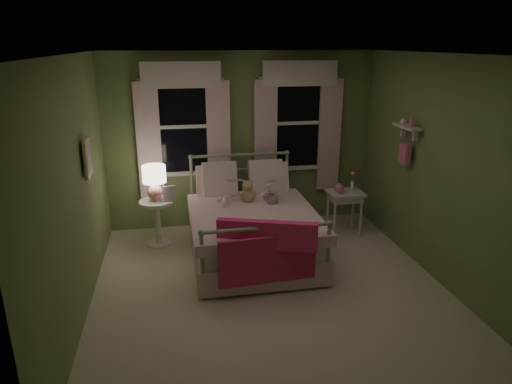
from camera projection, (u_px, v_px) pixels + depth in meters
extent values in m
plane|color=silver|center=(270.00, 289.00, 5.27)|extent=(4.20, 4.20, 0.00)
plane|color=white|center=(273.00, 54.00, 4.46)|extent=(4.20, 4.20, 0.00)
plane|color=#839257|center=(241.00, 141.00, 6.82)|extent=(4.00, 0.00, 4.00)
plane|color=#839257|center=(343.00, 276.00, 2.90)|extent=(4.00, 0.00, 4.00)
plane|color=#839257|center=(75.00, 192.00, 4.52)|extent=(0.00, 4.20, 4.20)
plane|color=#839257|center=(442.00, 172.00, 5.21)|extent=(0.00, 4.20, 4.20)
cube|color=white|center=(252.00, 227.00, 5.95)|extent=(1.44, 1.94, 0.26)
cube|color=white|center=(252.00, 243.00, 6.03)|extent=(1.54, 2.02, 0.30)
cube|color=white|center=(254.00, 218.00, 5.76)|extent=(1.58, 1.75, 0.14)
cylinder|color=#9EB793|center=(199.00, 239.00, 5.87)|extent=(0.04, 1.90, 0.04)
cylinder|color=#9EB793|center=(302.00, 231.00, 6.11)|extent=(0.04, 1.90, 0.04)
cylinder|color=#9EB793|center=(192.00, 195.00, 6.68)|extent=(0.04, 0.04, 1.15)
cylinder|color=#9EB793|center=(286.00, 190.00, 6.93)|extent=(0.04, 0.04, 1.15)
sphere|color=#9EB793|center=(191.00, 157.00, 6.50)|extent=(0.07, 0.07, 0.07)
sphere|color=#9EB793|center=(287.00, 153.00, 6.75)|extent=(0.07, 0.07, 0.07)
cylinder|color=#9EB793|center=(240.00, 155.00, 6.63)|extent=(1.42, 0.04, 0.04)
cylinder|color=#9EB793|center=(240.00, 169.00, 6.70)|extent=(1.38, 0.03, 0.03)
cylinder|color=#9EB793|center=(203.00, 267.00, 4.93)|extent=(0.04, 0.04, 0.80)
cylinder|color=#9EB793|center=(328.00, 256.00, 5.18)|extent=(0.04, 0.04, 0.80)
sphere|color=#9EB793|center=(201.00, 233.00, 4.80)|extent=(0.07, 0.07, 0.07)
sphere|color=#9EB793|center=(330.00, 224.00, 5.05)|extent=(0.07, 0.07, 0.07)
cylinder|color=#9EB793|center=(267.00, 228.00, 4.93)|extent=(1.42, 0.04, 0.04)
cube|color=white|center=(216.00, 185.00, 6.42)|extent=(0.55, 0.32, 0.57)
cube|color=white|center=(269.00, 182.00, 6.55)|extent=(0.55, 0.32, 0.57)
cube|color=white|center=(220.00, 179.00, 6.40)|extent=(0.48, 0.30, 0.51)
cube|color=white|center=(266.00, 177.00, 6.52)|extent=(0.48, 0.30, 0.51)
cube|color=#F22F79|center=(267.00, 235.00, 4.95)|extent=(1.07, 0.44, 0.32)
cube|color=#D42964|center=(268.00, 260.00, 4.97)|extent=(1.10, 0.12, 0.55)
imported|color=#F7D1DD|center=(225.00, 180.00, 6.16)|extent=(0.29, 0.21, 0.74)
imported|color=#F7D1DD|center=(266.00, 178.00, 6.26)|extent=(0.36, 0.29, 0.72)
imported|color=beige|center=(228.00, 184.00, 5.92)|extent=(0.22, 0.15, 0.26)
imported|color=beige|center=(270.00, 184.00, 6.03)|extent=(0.21, 0.14, 0.26)
sphere|color=tan|center=(248.00, 195.00, 6.13)|extent=(0.20, 0.20, 0.20)
sphere|color=tan|center=(248.00, 186.00, 6.07)|extent=(0.14, 0.14, 0.14)
sphere|color=tan|center=(244.00, 182.00, 6.04)|extent=(0.06, 0.06, 0.06)
sphere|color=tan|center=(251.00, 182.00, 6.06)|extent=(0.06, 0.06, 0.06)
sphere|color=tan|center=(242.00, 195.00, 6.08)|extent=(0.08, 0.08, 0.08)
sphere|color=tan|center=(254.00, 194.00, 6.11)|extent=(0.08, 0.08, 0.08)
sphere|color=#8C6B51|center=(248.00, 188.00, 6.02)|extent=(0.05, 0.05, 0.05)
cylinder|color=white|center=(156.00, 202.00, 6.23)|extent=(0.46, 0.46, 0.04)
cylinder|color=white|center=(158.00, 223.00, 6.33)|extent=(0.08, 0.08, 0.60)
cylinder|color=white|center=(159.00, 243.00, 6.42)|extent=(0.34, 0.34, 0.03)
sphere|color=pink|center=(155.00, 192.00, 6.19)|extent=(0.21, 0.21, 0.21)
cylinder|color=pink|center=(155.00, 184.00, 6.15)|extent=(0.03, 0.03, 0.13)
cylinder|color=#FFEAC6|center=(154.00, 174.00, 6.10)|extent=(0.32, 0.32, 0.23)
imported|color=beige|center=(163.00, 202.00, 6.16)|extent=(0.17, 0.22, 0.02)
cube|color=white|center=(345.00, 193.00, 6.60)|extent=(0.50, 0.40, 0.04)
cube|color=white|center=(345.00, 198.00, 6.62)|extent=(0.44, 0.34, 0.08)
cylinder|color=white|center=(335.00, 218.00, 6.53)|extent=(0.04, 0.04, 0.60)
cylinder|color=white|center=(361.00, 216.00, 6.60)|extent=(0.04, 0.04, 0.60)
cylinder|color=white|center=(328.00, 211.00, 6.81)|extent=(0.04, 0.04, 0.60)
cylinder|color=white|center=(353.00, 209.00, 6.88)|extent=(0.04, 0.04, 0.60)
sphere|color=pink|center=(339.00, 188.00, 6.56)|extent=(0.14, 0.14, 0.14)
cube|color=pink|center=(341.00, 191.00, 6.48)|extent=(0.11, 0.06, 0.04)
cylinder|color=white|center=(352.00, 186.00, 6.64)|extent=(0.05, 0.05, 0.14)
cylinder|color=#4C7F3F|center=(353.00, 178.00, 6.61)|extent=(0.01, 0.01, 0.12)
sphere|color=pink|center=(353.00, 174.00, 6.58)|extent=(0.06, 0.06, 0.06)
cube|color=black|center=(183.00, 126.00, 6.58)|extent=(0.76, 0.02, 1.35)
cube|color=white|center=(181.00, 77.00, 6.34)|extent=(0.84, 0.05, 0.06)
cube|color=white|center=(186.00, 173.00, 6.78)|extent=(0.84, 0.05, 0.06)
cube|color=white|center=(155.00, 128.00, 6.50)|extent=(0.06, 0.05, 1.40)
cube|color=white|center=(211.00, 126.00, 6.63)|extent=(0.06, 0.05, 1.40)
cube|color=white|center=(183.00, 127.00, 6.56)|extent=(0.76, 0.04, 0.05)
cube|color=white|center=(149.00, 142.00, 6.50)|extent=(0.34, 0.06, 1.70)
cube|color=white|center=(219.00, 140.00, 6.67)|extent=(0.34, 0.06, 1.70)
cube|color=white|center=(181.00, 75.00, 6.27)|extent=(1.10, 0.08, 0.36)
cylinder|color=white|center=(181.00, 79.00, 6.33)|extent=(1.20, 0.03, 0.03)
cube|color=black|center=(297.00, 123.00, 6.88)|extent=(0.76, 0.02, 1.35)
cube|color=white|center=(299.00, 75.00, 6.64)|extent=(0.84, 0.05, 0.06)
cube|color=white|center=(296.00, 168.00, 7.08)|extent=(0.84, 0.05, 0.06)
cube|color=white|center=(272.00, 124.00, 6.79)|extent=(0.06, 0.05, 1.40)
cube|color=white|center=(323.00, 122.00, 6.93)|extent=(0.06, 0.05, 1.40)
cube|color=white|center=(297.00, 123.00, 6.86)|extent=(0.76, 0.04, 0.05)
cube|color=white|center=(265.00, 138.00, 6.79)|extent=(0.34, 0.06, 1.70)
cube|color=silver|center=(329.00, 135.00, 6.97)|extent=(0.34, 0.06, 1.70)
cube|color=white|center=(300.00, 73.00, 6.57)|extent=(1.10, 0.08, 0.36)
cylinder|color=white|center=(299.00, 77.00, 6.63)|extent=(1.20, 0.03, 0.03)
cube|color=white|center=(407.00, 127.00, 5.72)|extent=(0.15, 0.50, 0.03)
cube|color=white|center=(415.00, 135.00, 5.61)|extent=(0.06, 0.03, 0.14)
cube|color=white|center=(403.00, 131.00, 5.89)|extent=(0.06, 0.03, 0.14)
cylinder|color=pink|center=(412.00, 123.00, 5.61)|extent=(0.06, 0.06, 0.10)
sphere|color=white|center=(403.00, 121.00, 5.80)|extent=(0.08, 0.08, 0.08)
cube|color=pink|center=(405.00, 154.00, 5.83)|extent=(0.08, 0.18, 0.26)
cube|color=beige|center=(88.00, 158.00, 5.02)|extent=(0.03, 0.32, 0.42)
cube|color=silver|center=(89.00, 158.00, 5.02)|extent=(0.01, 0.25, 0.34)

